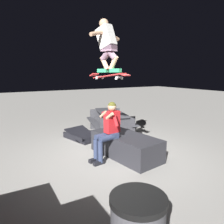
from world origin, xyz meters
TOP-DOWN VIEW (x-y plane):
  - ground_plane at (0.00, 0.00)m, footprint 40.00×40.00m
  - ledge_box_main at (-0.19, -0.20)m, footprint 1.91×1.06m
  - person_sitting_on_ledge at (-0.17, 0.28)m, footprint 0.60×0.78m
  - skateboard at (-0.23, 0.28)m, footprint 1.03×0.52m
  - skater_airborne at (-0.17, 0.30)m, footprint 0.63×0.86m
  - kicker_ramp at (1.63, 0.14)m, footprint 1.22×0.99m
  - picnic_table_back at (1.66, -0.86)m, footprint 1.99×1.73m

SIDE VIEW (x-z plane):
  - ground_plane at x=0.00m, z-range 0.00..0.00m
  - kicker_ramp at x=1.63m, z-range -0.12..0.25m
  - ledge_box_main at x=-0.19m, z-range 0.00..0.53m
  - picnic_table_back at x=1.66m, z-range 0.12..0.87m
  - person_sitting_on_ledge at x=-0.17m, z-range 0.09..1.45m
  - skateboard at x=-0.23m, z-range 1.88..2.02m
  - skater_airborne at x=-0.17m, z-range 2.08..3.20m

